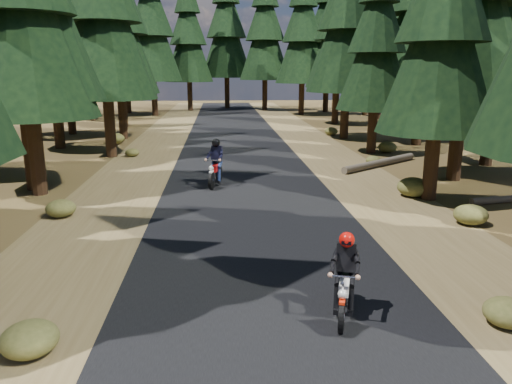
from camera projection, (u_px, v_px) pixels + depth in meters
ground at (261, 251)px, 12.05m from camera, size 120.00×120.00×0.00m
road at (248, 199)px, 16.89m from camera, size 6.00×100.00×0.01m
shoulder_l at (110, 201)px, 16.56m from camera, size 3.20×100.00×0.01m
shoulder_r at (381, 196)px, 17.22m from camera, size 3.20×100.00×0.01m
pine_forest at (232, 9)px, 30.54m from camera, size 34.59×55.08×16.32m
log_near at (380, 163)px, 22.53m from camera, size 4.32×3.55×0.32m
understory_shrubs at (300, 181)px, 18.37m from camera, size 15.94×31.91×0.66m
rider_lead at (344, 290)px, 8.72m from camera, size 1.00×1.78×1.52m
rider_follow at (215, 170)px, 18.68m from camera, size 1.01×2.04×1.75m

